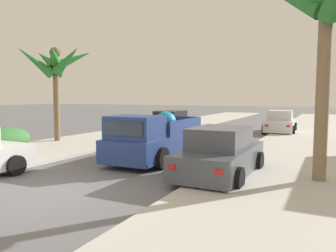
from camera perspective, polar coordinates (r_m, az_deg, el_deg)
The scene contains 12 objects.
ground_plane at distance 9.06m, azimuth -19.62°, elevation -10.89°, with size 160.00×160.00×0.00m, color slate.
sidewalk_left at distance 21.57m, azimuth -6.33°, elevation -1.26°, with size 4.76×60.00×0.12m, color beige.
sidewalk_right at distance 18.18m, azimuth 23.12°, elevation -2.84°, with size 4.76×60.00×0.12m, color beige.
curb_left at distance 21.05m, azimuth -4.09°, elevation -1.43°, with size 0.16×60.00×0.10m, color silver.
curb_right at distance 18.26m, azimuth 20.05°, elevation -2.73°, with size 0.16×60.00×0.10m, color silver.
pickup_truck at distance 12.60m, azimuth -2.45°, elevation -2.37°, with size 2.31×5.26×1.86m.
car_left_near at distance 10.14m, azimuth 9.17°, elevation -4.81°, with size 2.06×4.27×1.54m.
car_right_near at distance 21.52m, azimuth 0.52°, elevation 0.50°, with size 2.08×4.28×1.54m.
car_right_mid at distance 23.40m, azimuth 19.05°, elevation 0.59°, with size 2.18×4.33×1.54m.
palm_tree_right_fore at distance 10.27m, azimuth 26.13°, elevation 18.66°, with size 4.19×4.18×6.17m.
palm_tree_left_mid at distance 18.37m, azimuth -18.88°, elevation 10.25°, with size 3.70×4.06×5.12m.
hedge_bush at distance 16.42m, azimuth -27.20°, elevation -2.09°, with size 1.80×2.80×1.10m, color #387538.
Camera 1 is at (6.33, -5.99, 2.45)m, focal length 34.80 mm.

